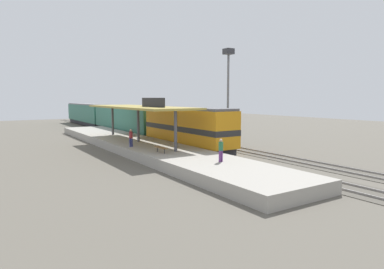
% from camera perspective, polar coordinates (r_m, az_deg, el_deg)
% --- Properties ---
extents(ground_plane, '(120.00, 120.00, 0.00)m').
position_cam_1_polar(ground_plane, '(39.70, -0.31, -1.83)').
color(ground_plane, '#5B564C').
extents(track_near, '(3.20, 110.00, 0.16)m').
position_cam_1_polar(track_near, '(38.67, -2.81, -2.01)').
color(track_near, '#4E4941').
rests_on(track_near, ground).
extents(track_far, '(3.20, 110.00, 0.16)m').
position_cam_1_polar(track_far, '(41.13, 2.75, -1.51)').
color(track_far, '#4E4941').
rests_on(track_far, ground).
extents(platform, '(6.00, 44.00, 0.90)m').
position_cam_1_polar(platform, '(36.55, -9.08, -1.90)').
color(platform, '#9E998E').
rests_on(platform, ground).
extents(station_canopy, '(5.20, 18.00, 4.70)m').
position_cam_1_polar(station_canopy, '(36.12, -9.13, 4.51)').
color(station_canopy, '#47474C').
rests_on(station_canopy, platform).
extents(platform_bench, '(0.44, 1.70, 0.50)m').
position_cam_1_polar(platform_bench, '(28.79, -5.34, -2.25)').
color(platform_bench, '#333338').
rests_on(platform_bench, platform).
extents(locomotive, '(2.93, 14.43, 4.44)m').
position_cam_1_polar(locomotive, '(36.30, -0.90, 1.24)').
color(locomotive, '#28282D').
rests_on(locomotive, track_near).
extents(passenger_carriage_front, '(2.90, 20.00, 4.24)m').
position_cam_1_polar(passenger_carriage_front, '(52.42, -11.36, 2.56)').
color(passenger_carriage_front, '#28282D').
rests_on(passenger_carriage_front, track_near).
extents(passenger_carriage_rear, '(2.90, 20.00, 4.24)m').
position_cam_1_polar(passenger_carriage_rear, '(72.16, -17.43, 3.38)').
color(passenger_carriage_rear, '#28282D').
rests_on(passenger_carriage_rear, track_near).
extents(freight_car, '(2.80, 12.00, 3.54)m').
position_cam_1_polar(freight_car, '(44.33, -0.34, 1.58)').
color(freight_car, '#28282D').
rests_on(freight_car, track_far).
extents(light_mast, '(1.10, 1.10, 11.70)m').
position_cam_1_polar(light_mast, '(42.93, 6.19, 9.98)').
color(light_mast, slate).
rests_on(light_mast, ground).
extents(person_waiting, '(0.34, 0.34, 1.71)m').
position_cam_1_polar(person_waiting, '(32.65, -10.36, -0.41)').
color(person_waiting, navy).
rests_on(person_waiting, platform).
extents(person_walking, '(0.34, 0.34, 1.71)m').
position_cam_1_polar(person_walking, '(24.68, 4.93, -2.47)').
color(person_walking, '#663375').
rests_on(person_walking, platform).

